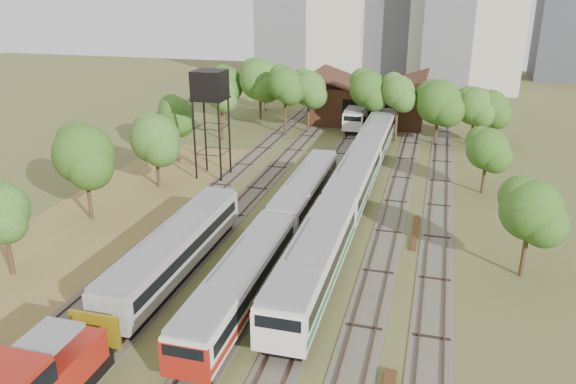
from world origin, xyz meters
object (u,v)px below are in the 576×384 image
(shunter_locomotive, at_px, (35,384))
(water_tower, at_px, (210,88))
(railcar_red_set, at_px, (279,228))
(railcar_green_set, at_px, (354,181))

(shunter_locomotive, height_order, water_tower, water_tower)
(railcar_red_set, xyz_separation_m, shunter_locomotive, (-6.00, -20.70, 0.19))
(shunter_locomotive, bearing_deg, railcar_green_set, 72.96)
(railcar_red_set, height_order, shunter_locomotive, shunter_locomotive)
(railcar_green_set, bearing_deg, railcar_red_set, -108.54)
(water_tower, bearing_deg, railcar_green_set, -12.41)
(railcar_green_set, bearing_deg, shunter_locomotive, -107.04)
(shunter_locomotive, relative_size, water_tower, 0.71)
(railcar_green_set, xyz_separation_m, water_tower, (-15.86, 3.49, 7.58))
(railcar_red_set, xyz_separation_m, railcar_green_set, (4.00, 11.93, 0.25))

